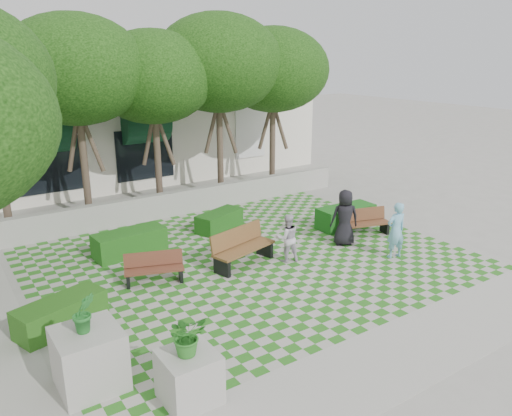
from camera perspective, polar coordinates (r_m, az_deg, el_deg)
ground at (r=14.05m, az=1.74°, el=-7.33°), size 90.00×90.00×0.00m
lawn at (r=14.80m, az=-0.52°, el=-5.96°), size 12.00×12.00×0.00m
sidewalk_south at (r=11.06m, az=16.64°, el=-15.50°), size 16.00×2.00×0.01m
retaining_wall at (r=18.95m, az=-9.24°, el=0.54°), size 15.00×0.36×0.90m
bench_east at (r=17.06m, az=12.31°, el=-1.65°), size 1.76×0.99×0.88m
bench_mid at (r=14.34m, az=-1.60°, el=-4.56°), size 2.14×1.18×1.07m
bench_west at (r=13.58m, az=-11.56°, el=-6.80°), size 1.63×1.00×0.81m
hedge_east at (r=17.74m, az=10.22°, el=-0.96°), size 2.14×0.90×0.74m
hedge_midright at (r=17.26m, az=-4.21°, el=-1.44°), size 1.93×1.30×0.63m
hedge_midleft at (r=15.57m, az=-14.22°, el=-3.86°), size 2.19×1.01×0.75m
hedge_west at (r=12.07m, az=-21.40°, el=-11.23°), size 2.09×1.35×0.68m
planter_front at (r=9.13m, az=-7.71°, el=-17.54°), size 0.94×0.94×1.67m
planter_back at (r=9.87m, az=-18.55°, el=-15.73°), size 1.15×1.15×1.89m
person_blue at (r=15.27m, az=15.69°, el=-2.47°), size 0.69×0.52×1.71m
person_dark at (r=15.92m, az=10.10°, el=-1.10°), size 1.04×0.91×1.80m
person_white at (r=14.52m, az=3.60°, el=-3.43°), size 0.83×0.73×1.44m
tree_row at (r=17.25m, az=-15.45°, el=14.49°), size 17.70×13.40×7.41m
building at (r=26.04m, az=-15.06°, el=9.43°), size 18.00×8.92×5.15m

